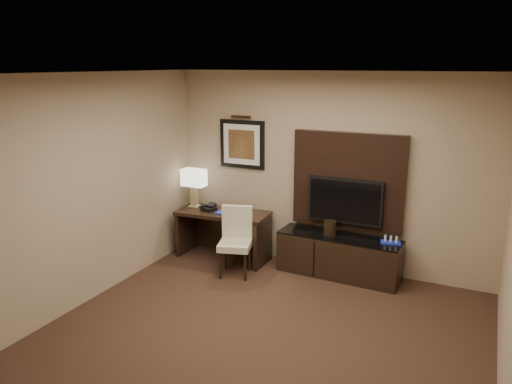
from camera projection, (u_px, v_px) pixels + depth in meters
The scene contains 18 objects.
floor at pixel (247, 353), 4.96m from camera, with size 4.50×5.00×0.01m, color #331F17.
ceiling at pixel (246, 74), 4.28m from camera, with size 4.50×5.00×0.01m, color silver.
wall_back at pixel (328, 172), 6.80m from camera, with size 4.50×0.01×2.70m, color tan.
wall_front at pixel (19, 368), 2.43m from camera, with size 4.50×0.01×2.70m, color tan.
wall_left at pixel (66, 197), 5.55m from camera, with size 0.01×5.00×2.70m, color tan.
desk at pixel (223, 235), 7.30m from camera, with size 1.33×0.57×0.71m, color black.
credenza at pixel (339, 256), 6.69m from camera, with size 1.64×0.46×0.56m, color black.
tv_wall_panel at pixel (348, 181), 6.65m from camera, with size 1.50×0.12×1.30m, color black.
tv at pixel (345, 201), 6.62m from camera, with size 1.00×0.08×0.60m, color black.
artwork at pixel (242, 144), 7.25m from camera, with size 0.70×0.04×0.70m, color black.
picture_light at pixel (241, 117), 7.12m from camera, with size 0.04×0.04×0.30m, color #3E2614.
desk_chair at pixel (235, 244), 6.68m from camera, with size 0.42×0.48×0.87m, color beige, non-canonical shape.
table_lamp at pixel (194, 190), 7.40m from camera, with size 0.32×0.18×0.51m, color tan, non-canonical shape.
desk_phone at pixel (209, 207), 7.25m from camera, with size 0.19×0.17×0.09m, color black, non-canonical shape.
blue_folder at pixel (226, 212), 7.17m from camera, with size 0.22×0.29×0.02m, color #1B33B4.
book at pixel (229, 206), 7.08m from camera, with size 0.17×0.02×0.23m, color #A0927E.
ice_bucket at pixel (330, 228), 6.66m from camera, with size 0.17×0.17×0.19m, color black.
minibar_tray at pixel (391, 240), 6.35m from camera, with size 0.25×0.15×0.09m, color #1B2DB5, non-canonical shape.
Camera 1 is at (1.96, -3.94, 2.79)m, focal length 35.00 mm.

